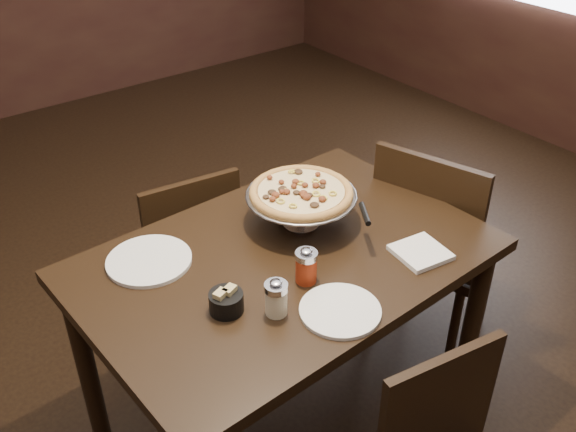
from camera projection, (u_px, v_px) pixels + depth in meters
room at (267, 71)px, 1.78m from camera, size 6.04×7.04×2.84m
dining_table at (285, 281)px, 2.12m from camera, size 1.34×0.92×0.81m
pizza_stand at (301, 193)px, 2.13m from camera, size 0.38×0.38×0.16m
parmesan_shaker at (276, 298)px, 1.79m from camera, size 0.07×0.07×0.12m
pepper_flake_shaker at (306, 266)px, 1.92m from camera, size 0.07×0.07×0.12m
packet_caddy at (226, 301)px, 1.82m from camera, size 0.10×0.10×0.08m
napkin_stack at (421, 252)px, 2.05m from camera, size 0.18×0.18×0.02m
plate_left at (149, 261)px, 2.02m from camera, size 0.27×0.27×0.01m
plate_near at (340, 310)px, 1.82m from camera, size 0.24×0.24×0.01m
serving_spatula at (365, 214)px, 2.03m from camera, size 0.15×0.15×0.02m
chair_far at (187, 250)px, 2.66m from camera, size 0.45×0.45×0.85m
chair_side at (433, 241)px, 2.61m from camera, size 0.56×0.56×0.96m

